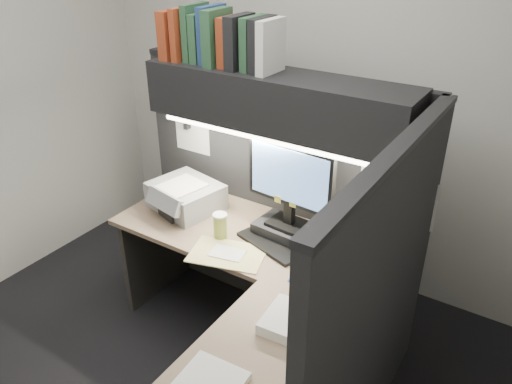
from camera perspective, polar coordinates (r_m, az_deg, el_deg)
floor at (r=3.13m, az=-7.93°, el=-20.49°), size 3.50×3.50×0.00m
wall_back at (r=3.48m, az=6.82°, el=11.44°), size 3.50×0.04×2.70m
partition_back at (r=3.21m, az=2.19°, el=-0.51°), size 1.90×0.06×1.60m
partition_right at (r=2.32m, az=13.29°, el=-14.09°), size 0.06×1.50×1.60m
desk at (r=2.62m, az=-1.08°, el=-18.07°), size 1.70×1.53×0.73m
overhead_shelf at (r=2.74m, az=2.24°, el=10.38°), size 1.55×0.34×0.30m
task_light_tube at (r=2.69m, az=0.64°, el=6.17°), size 1.32×0.04×0.04m
monitor at (r=2.81m, az=3.85°, el=-1.21°), size 0.54×0.26×0.58m
keyboard at (r=2.84m, az=1.49°, el=-6.06°), size 0.44×0.25×0.02m
mousepad at (r=2.64m, az=6.75°, el=-9.55°), size 0.25×0.23×0.00m
mouse at (r=2.64m, az=6.78°, el=-8.97°), size 0.09×0.12×0.04m
telephone at (r=2.77m, az=11.76°, el=-6.86°), size 0.30×0.30×0.09m
coffee_cup at (r=2.89m, az=-4.11°, el=-3.97°), size 0.10×0.10×0.15m
printer at (r=3.21m, az=-8.01°, el=-0.44°), size 0.48×0.43×0.17m
notebook_stack at (r=3.24m, az=-9.04°, el=-0.91°), size 0.40×0.37×0.10m
open_folder at (r=2.78m, az=-3.29°, el=-7.09°), size 0.47×0.37×0.01m
paper_stack_a at (r=2.32m, az=4.67°, el=-14.74°), size 0.31×0.27×0.06m
binder_row at (r=2.86m, az=-4.09°, el=17.09°), size 0.71×0.26×0.31m
pinned_papers at (r=2.64m, az=5.51°, el=-1.07°), size 1.76×1.31×0.51m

